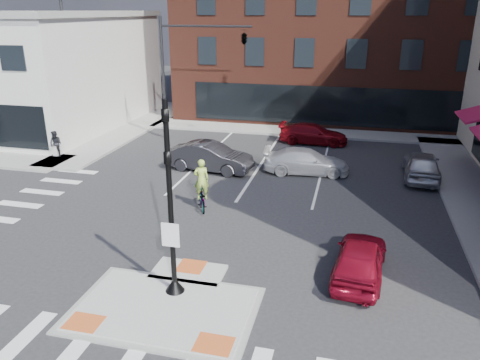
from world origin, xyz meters
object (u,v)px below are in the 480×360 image
(red_sedan, at_px, (360,259))
(bg_car_silver, at_px, (422,165))
(bg_car_red, at_px, (313,134))
(pedestrian_a, at_px, (56,144))
(white_pickup, at_px, (306,161))
(bg_car_dark, at_px, (210,157))
(cyclist, at_px, (202,192))

(red_sedan, xyz_separation_m, bg_car_silver, (3.07, 10.68, 0.07))
(bg_car_red, distance_m, pedestrian_a, 16.10)
(white_pickup, bearing_deg, bg_car_dark, 93.47)
(white_pickup, relative_size, bg_car_red, 1.02)
(bg_car_red, bearing_deg, bg_car_silver, -131.42)
(white_pickup, relative_size, cyclist, 1.99)
(red_sedan, distance_m, pedestrian_a, 19.80)
(white_pickup, distance_m, pedestrian_a, 14.70)
(cyclist, bearing_deg, bg_car_dark, -99.47)
(bg_car_red, bearing_deg, cyclist, 163.51)
(white_pickup, bearing_deg, bg_car_red, -3.96)
(bg_car_red, xyz_separation_m, pedestrian_a, (-14.46, -7.08, 0.27))
(red_sedan, distance_m, cyclist, 8.01)
(red_sedan, bearing_deg, white_pickup, -68.47)
(bg_car_dark, distance_m, bg_car_red, 8.57)
(red_sedan, xyz_separation_m, cyclist, (-6.84, 4.18, 0.10))
(white_pickup, xyz_separation_m, pedestrian_a, (-14.67, -0.95, 0.26))
(red_sedan, distance_m, bg_car_dark, 12.28)
(white_pickup, distance_m, bg_car_dark, 5.24)
(cyclist, bearing_deg, pedestrian_a, -47.84)
(red_sedan, height_order, bg_car_red, red_sedan)
(bg_car_red, height_order, cyclist, cyclist)
(bg_car_silver, xyz_separation_m, bg_car_red, (-6.15, 5.58, -0.09))
(white_pickup, height_order, cyclist, cyclist)
(bg_car_silver, distance_m, cyclist, 11.85)
(red_sedan, distance_m, bg_car_silver, 11.11)
(pedestrian_a, bearing_deg, bg_car_dark, 1.72)
(bg_car_silver, relative_size, cyclist, 1.90)
(white_pickup, bearing_deg, bg_car_silver, -90.52)
(bg_car_silver, bearing_deg, cyclist, 35.93)
(bg_car_silver, bearing_deg, bg_car_red, -39.55)
(bg_car_silver, relative_size, bg_car_red, 0.97)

